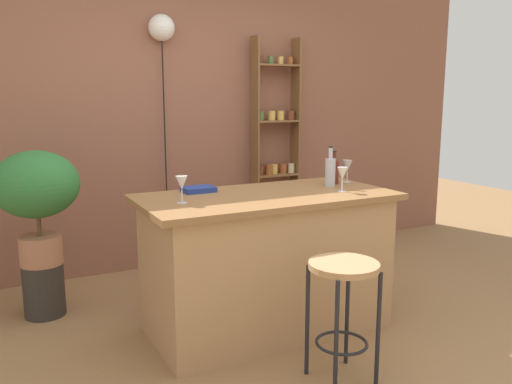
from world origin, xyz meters
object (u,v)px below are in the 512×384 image
Objects in this scene: wine_glass_center at (342,174)px; pendant_globe_light at (162,31)px; bottle_spirits_clear at (334,171)px; wine_glass_left at (182,184)px; plant_stool at (44,289)px; bar_stool at (343,292)px; bottle_sauce_amber at (330,171)px; cookbook at (199,189)px; potted_plant at (37,192)px; wine_glass_right at (347,166)px; spice_shelf at (275,150)px.

wine_glass_center is 2.10m from pendant_globe_light.
wine_glass_left is (-1.21, -0.16, 0.03)m from bottle_spirits_clear.
plant_stool is 2.24m from bottle_spirits_clear.
bottle_sauce_amber is (0.49, 0.84, 0.52)m from bar_stool.
pendant_globe_light is (-0.72, 1.49, 1.06)m from bottle_sauce_amber.
wine_glass_center reaches higher than bar_stool.
cookbook is 0.09× the size of pendant_globe_light.
plant_stool is at bearing 155.43° from bottle_sauce_amber.
bar_stool is at bearing -122.05° from bottle_spirits_clear.
potted_plant is 1.14m from cookbook.
bar_stool is 2.37× the size of bottle_sauce_amber.
bottle_spirits_clear reaches higher than plant_stool.
bottle_spirits_clear is (1.94, -0.77, 0.82)m from plant_stool.
potted_plant is 4.90× the size of wine_glass_right.
pendant_globe_light is at bearing 119.92° from bottle_spirits_clear.
cookbook is at bearing 171.90° from bottle_spirits_clear.
wine_glass_right is (2.07, -0.75, 0.14)m from potted_plant.
pendant_globe_light is (-1.09, 0.04, 1.06)m from spice_shelf.
spice_shelf is 12.74× the size of wine_glass_center.
potted_plant reaches higher than bar_stool.
wine_glass_left is (-0.64, 0.76, 0.52)m from bar_stool.
bar_stool is 1.19m from bottle_spirits_clear.
wine_glass_left is (-1.12, -0.08, 0.01)m from bottle_sauce_amber.
spice_shelf is at bearing 42.58° from cookbook.
cookbook is (-1.27, -1.23, -0.09)m from spice_shelf.
bottle_sauce_amber is 1.74× the size of wine_glass_left.
wine_glass_left is at bearing -134.34° from spice_shelf.
cookbook reaches higher than plant_stool.
bottle_spirits_clear reaches higher than wine_glass_left.
wine_glass_left is at bearing -127.76° from cookbook.
wine_glass_center reaches higher than plant_stool.
bar_stool is at bearing -69.92° from cookbook.
bottle_sauce_amber is at bearing -138.06° from bottle_spirits_clear.
pendant_globe_light is (-0.68, 1.69, 1.05)m from wine_glass_center.
bar_stool is 0.32× the size of spice_shelf.
plant_stool is at bearing 0.00° from potted_plant.
potted_plant is 2.04m from bottle_sauce_amber.
bar_stool is 3.22× the size of cookbook.
bottle_spirits_clear is at bearing -60.08° from pendant_globe_light.
bar_stool is 2.49m from spice_shelf.
wine_glass_center is at bearing -68.11° from pendant_globe_light.
potted_plant is at bearing 129.05° from bar_stool.
wine_glass_left is 0.07× the size of pendant_globe_light.
cookbook is (-0.90, 0.22, -0.09)m from bottle_sauce_amber.
pendant_globe_light is at bearing 75.77° from wine_glass_left.
wine_glass_left is 1.93m from pendant_globe_light.
potted_plant reaches higher than wine_glass_right.
pendant_globe_light is (-0.94, 1.39, 1.05)m from wine_glass_right.
spice_shelf reaches higher than cookbook.
bottle_spirits_clear is 0.12m from bottle_sauce_amber.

